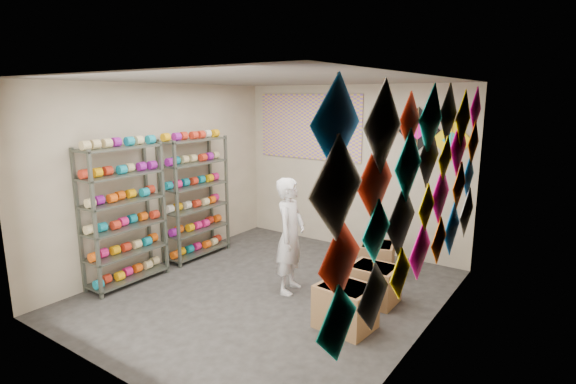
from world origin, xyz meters
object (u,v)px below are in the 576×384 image
Objects in this scene: shelf_rack_front at (124,216)px; carton_c at (377,258)px; shopkeeper at (290,236)px; carton_b at (374,284)px; carton_a at (346,307)px; shelf_rack_back at (195,198)px.

carton_c is at bearing 40.27° from shelf_rack_front.
carton_c is (0.68, 1.21, -0.53)m from shopkeeper.
shelf_rack_front is at bearing -155.67° from carton_b.
shelf_rack_front is 3.57m from carton_c.
shelf_rack_front is 3.17m from carton_a.
shelf_rack_back is at bearing -178.73° from carton_b.
shelf_rack_front is 3.74× the size of carton_c.
carton_c is (2.67, 2.26, -0.73)m from shelf_rack_front.
shelf_rack_front is at bearing -156.07° from carton_c.
carton_a is at bearing -126.15° from shopkeeper.
shopkeeper is (1.99, 1.05, -0.19)m from shelf_rack_front.
shelf_rack_front reaches higher than carton_a.
carton_c is at bearing 111.23° from carton_b.
shelf_rack_front is 2.25m from shopkeeper.
shelf_rack_front is at bearing -90.00° from shelf_rack_back.
carton_a is at bearing -89.02° from carton_b.
shelf_rack_back is at bearing 90.00° from shelf_rack_front.
carton_b is at bearing 96.29° from carton_a.
shelf_rack_front is 3.39m from carton_b.
shelf_rack_back is 3.74× the size of carton_c.
shopkeeper is at bearing 161.87° from carton_a.
carton_a is at bearing 11.19° from shelf_rack_front.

